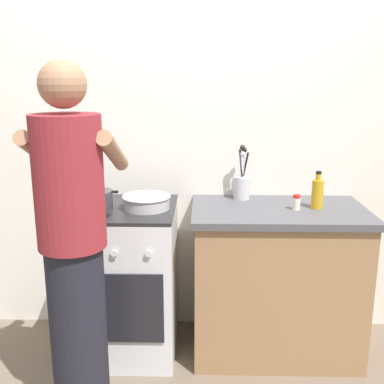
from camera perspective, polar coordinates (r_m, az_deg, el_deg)
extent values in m
plane|color=#6B5B4C|center=(2.89, -1.12, -20.22)|extent=(6.00, 6.00, 0.00)
cube|color=silver|center=(2.91, 3.16, 6.58)|extent=(3.20, 0.10, 2.50)
cube|color=#99724C|center=(2.84, 10.35, -11.14)|extent=(0.96, 0.56, 0.86)
cube|color=#4C4C51|center=(2.68, 10.77, -2.40)|extent=(1.00, 0.60, 0.04)
cube|color=silver|center=(2.84, -8.23, -10.84)|extent=(0.60, 0.60, 0.88)
cube|color=#232326|center=(2.68, -8.57, -2.07)|extent=(0.60, 0.60, 0.02)
cube|color=black|center=(2.58, -9.36, -14.08)|extent=(0.51, 0.01, 0.40)
cylinder|color=silver|center=(2.48, -13.81, -7.35)|extent=(0.04, 0.01, 0.04)
cylinder|color=silver|center=(2.44, -9.69, -7.50)|extent=(0.04, 0.01, 0.04)
cylinder|color=silver|center=(2.41, -5.45, -7.61)|extent=(0.04, 0.01, 0.04)
cylinder|color=#38383D|center=(2.66, -11.71, -0.94)|extent=(0.18, 0.18, 0.10)
cube|color=black|center=(2.68, -13.91, 0.04)|extent=(0.04, 0.02, 0.01)
cube|color=black|center=(2.63, -9.56, 0.02)|extent=(0.04, 0.02, 0.01)
cylinder|color=#B7B7BC|center=(2.63, -5.68, -1.27)|extent=(0.26, 0.26, 0.07)
torus|color=#B7B7BC|center=(2.62, -5.70, -0.58)|extent=(0.28, 0.28, 0.01)
cylinder|color=silver|center=(2.83, 6.19, 0.52)|extent=(0.10, 0.10, 0.14)
cylinder|color=black|center=(2.83, 6.42, 2.24)|extent=(0.06, 0.04, 0.27)
sphere|color=black|center=(2.81, 6.50, 5.18)|extent=(0.03, 0.03, 0.03)
cylinder|color=silver|center=(2.81, 6.25, 1.99)|extent=(0.03, 0.02, 0.25)
sphere|color=silver|center=(2.78, 6.32, 4.72)|extent=(0.03, 0.03, 0.03)
cylinder|color=black|center=(2.80, 6.21, 2.28)|extent=(0.04, 0.02, 0.30)
sphere|color=black|center=(2.78, 6.29, 5.51)|extent=(0.03, 0.03, 0.03)
cylinder|color=silver|center=(2.81, 6.23, 1.98)|extent=(0.04, 0.02, 0.24)
sphere|color=silver|center=(2.79, 6.30, 4.67)|extent=(0.03, 0.03, 0.03)
cylinder|color=silver|center=(2.66, 12.83, -1.44)|extent=(0.04, 0.04, 0.07)
cylinder|color=red|center=(2.65, 12.88, -0.54)|extent=(0.04, 0.04, 0.02)
cylinder|color=gold|center=(2.70, 15.29, -0.27)|extent=(0.07, 0.07, 0.16)
cylinder|color=gold|center=(2.68, 15.43, 1.80)|extent=(0.03, 0.03, 0.04)
cylinder|color=black|center=(2.68, 15.47, 2.34)|extent=(0.03, 0.03, 0.02)
cylinder|color=black|center=(2.31, -13.83, -17.02)|extent=(0.26, 0.26, 0.90)
cylinder|color=maroon|center=(2.04, -15.04, 1.16)|extent=(0.30, 0.30, 0.58)
sphere|color=#A07254|center=(1.99, -15.81, 12.75)|extent=(0.20, 0.20, 0.20)
cylinder|color=#A07254|center=(2.20, -18.48, 4.77)|extent=(0.07, 0.41, 0.24)
cylinder|color=#A07254|center=(2.11, -9.73, 4.92)|extent=(0.07, 0.41, 0.24)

